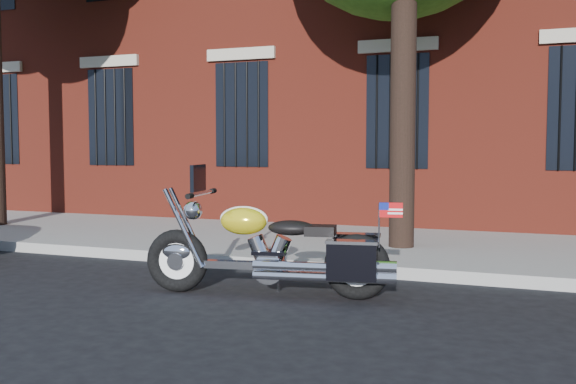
% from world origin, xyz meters
% --- Properties ---
extents(ground, '(120.00, 120.00, 0.00)m').
position_xyz_m(ground, '(0.00, 0.00, 0.00)').
color(ground, black).
rests_on(ground, ground).
extents(curb, '(40.00, 0.16, 0.15)m').
position_xyz_m(curb, '(0.00, 1.38, 0.07)').
color(curb, gray).
rests_on(curb, ground).
extents(sidewalk, '(40.00, 3.60, 0.15)m').
position_xyz_m(sidewalk, '(0.00, 3.26, 0.07)').
color(sidewalk, gray).
rests_on(sidewalk, ground).
extents(motorcycle, '(2.77, 1.06, 1.39)m').
position_xyz_m(motorcycle, '(-0.26, -0.03, 0.47)').
color(motorcycle, black).
rests_on(motorcycle, ground).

